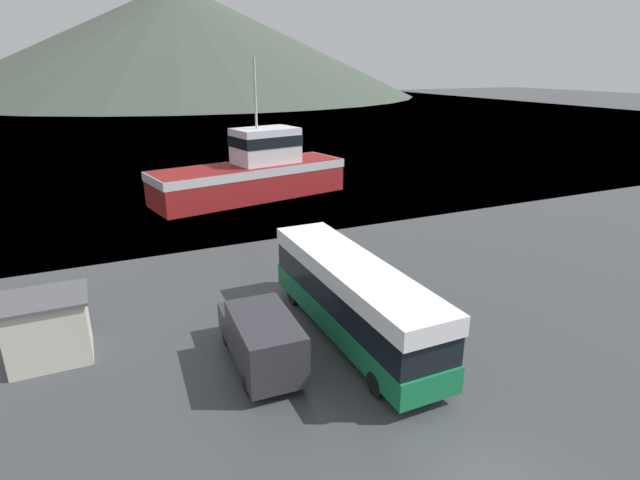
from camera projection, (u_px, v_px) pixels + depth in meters
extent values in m
plane|color=#3D5160|center=(119.00, 108.00, 135.46)|extent=(240.00, 240.00, 0.00)
cone|color=#3D473D|center=(181.00, 40.00, 187.97)|extent=(175.09, 175.09, 39.76)
cube|color=#146B3D|center=(352.00, 316.00, 20.97)|extent=(2.51, 11.16, 1.02)
cube|color=black|center=(352.00, 292.00, 20.61)|extent=(2.46, 10.93, 1.17)
cube|color=white|center=(353.00, 271.00, 20.29)|extent=(2.51, 11.16, 0.73)
cube|color=black|center=(301.00, 253.00, 25.48)|extent=(2.20, 0.06, 1.58)
cylinder|color=black|center=(293.00, 295.00, 24.06)|extent=(0.30, 0.90, 0.90)
cylinder|color=black|center=(334.00, 287.00, 24.92)|extent=(0.30, 0.90, 0.90)
cylinder|color=black|center=(376.00, 384.00, 17.36)|extent=(0.30, 0.90, 0.90)
cylinder|color=black|center=(428.00, 369.00, 18.22)|extent=(0.30, 0.90, 0.90)
cube|color=#2D2D33|center=(265.00, 342.00, 18.35)|extent=(2.28, 4.03, 1.93)
cube|color=#2D2D33|center=(247.00, 318.00, 20.95)|extent=(2.18, 1.78, 1.06)
cube|color=black|center=(251.00, 308.00, 19.95)|extent=(1.79, 0.14, 0.67)
cylinder|color=black|center=(227.00, 336.00, 20.60)|extent=(0.25, 0.71, 0.70)
cylinder|color=black|center=(270.00, 328.00, 21.27)|extent=(0.25, 0.71, 0.70)
cylinder|color=black|center=(247.00, 383.00, 17.55)|extent=(0.25, 0.71, 0.70)
cylinder|color=black|center=(298.00, 372.00, 18.22)|extent=(0.25, 0.71, 0.70)
cube|color=maroon|center=(250.00, 181.00, 43.18)|extent=(17.33, 8.11, 2.86)
cube|color=silver|center=(249.00, 169.00, 42.83)|extent=(17.51, 8.19, 0.71)
cube|color=silver|center=(266.00, 146.00, 43.14)|extent=(5.91, 4.43, 3.00)
cube|color=black|center=(265.00, 140.00, 42.99)|extent=(6.04, 4.55, 0.90)
cylinder|color=#B2B2B7|center=(255.00, 94.00, 41.25)|extent=(0.20, 0.20, 5.72)
cube|color=teal|center=(367.00, 276.00, 26.11)|extent=(1.12, 1.35, 1.02)
cube|color=#1A5F86|center=(368.00, 266.00, 25.92)|extent=(1.24, 1.49, 0.11)
cube|color=beige|center=(48.00, 330.00, 19.29)|extent=(2.87, 2.33, 2.53)
cube|color=#4C4C51|center=(42.00, 299.00, 18.85)|extent=(3.16, 2.57, 0.12)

